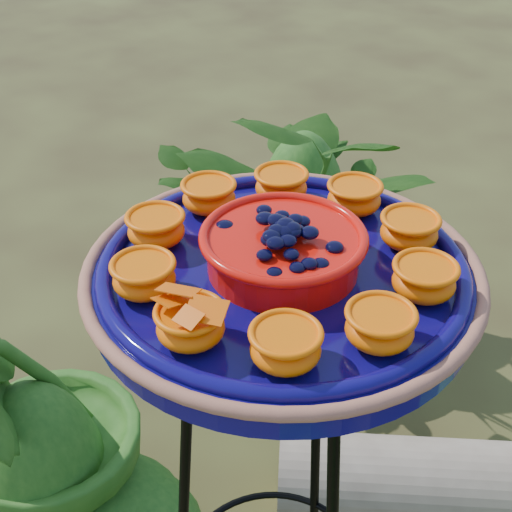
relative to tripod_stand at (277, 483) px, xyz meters
The scene contains 5 objects.
tripod_stand is the anchor object (origin of this frame).
feeder_dish 0.43m from the tripod_stand, 79.33° to the right, with size 0.62×0.62×0.12m.
driftwood_log 0.71m from the tripod_stand, 96.15° to the left, with size 0.21×0.21×0.63m, color tan.
shrub_back_left 1.10m from the tripod_stand, 132.03° to the left, with size 0.78×0.67×0.87m, color #1F4E14.
shrub_front_left 0.57m from the tripod_stand, 159.43° to the right, with size 0.49×0.39×0.88m, color #1F4E14.
Camera 1 is at (0.58, -0.66, 1.54)m, focal length 50.00 mm.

